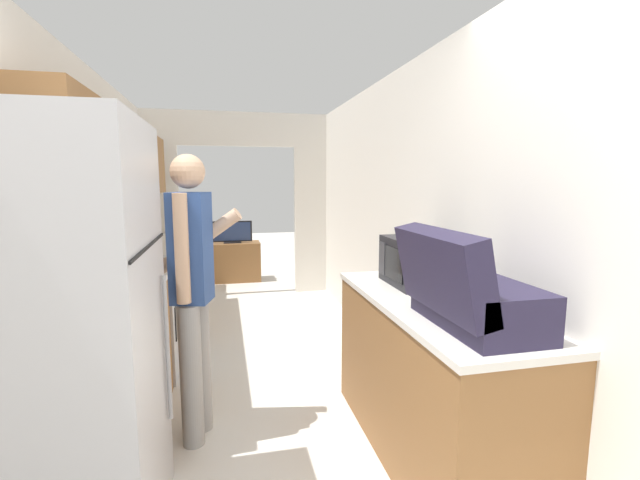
{
  "coord_description": "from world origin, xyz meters",
  "views": [
    {
      "loc": [
        -0.21,
        -1.11,
        1.59
      ],
      "look_at": [
        0.71,
        2.95,
        1.01
      ],
      "focal_mm": 24.0,
      "sensor_mm": 36.0,
      "label": 1
    }
  ],
  "objects_px": {
    "range_oven": "(139,317)",
    "person": "(192,289)",
    "microwave": "(419,261)",
    "television": "(232,232)",
    "suitcase": "(465,292)",
    "tv_cabinet": "(233,262)",
    "refrigerator": "(61,346)"
  },
  "relations": [
    {
      "from": "television",
      "to": "range_oven",
      "type": "bearing_deg",
      "value": -104.89
    },
    {
      "from": "person",
      "to": "tv_cabinet",
      "type": "height_order",
      "value": "person"
    },
    {
      "from": "person",
      "to": "tv_cabinet",
      "type": "bearing_deg",
      "value": 10.72
    },
    {
      "from": "range_oven",
      "to": "suitcase",
      "type": "relative_size",
      "value": 1.58
    },
    {
      "from": "suitcase",
      "to": "person",
      "type": "bearing_deg",
      "value": 144.5
    },
    {
      "from": "microwave",
      "to": "television",
      "type": "distance_m",
      "value": 4.44
    },
    {
      "from": "refrigerator",
      "to": "tv_cabinet",
      "type": "bearing_deg",
      "value": 81.04
    },
    {
      "from": "range_oven",
      "to": "microwave",
      "type": "bearing_deg",
      "value": -30.97
    },
    {
      "from": "person",
      "to": "tv_cabinet",
      "type": "xyz_separation_m",
      "value": [
        0.32,
        4.24,
        -0.63
      ]
    },
    {
      "from": "suitcase",
      "to": "tv_cabinet",
      "type": "xyz_separation_m",
      "value": [
        -0.94,
        5.14,
        -0.78
      ]
    },
    {
      "from": "range_oven",
      "to": "microwave",
      "type": "xyz_separation_m",
      "value": [
        1.93,
        -1.16,
        0.61
      ]
    },
    {
      "from": "range_oven",
      "to": "person",
      "type": "height_order",
      "value": "person"
    },
    {
      "from": "range_oven",
      "to": "suitcase",
      "type": "bearing_deg",
      "value": -47.86
    },
    {
      "from": "range_oven",
      "to": "television",
      "type": "xyz_separation_m",
      "value": [
        0.83,
        3.14,
        0.32
      ]
    },
    {
      "from": "refrigerator",
      "to": "television",
      "type": "distance_m",
      "value": 5.01
    },
    {
      "from": "suitcase",
      "to": "range_oven",
      "type": "bearing_deg",
      "value": 132.14
    },
    {
      "from": "suitcase",
      "to": "tv_cabinet",
      "type": "height_order",
      "value": "suitcase"
    },
    {
      "from": "range_oven",
      "to": "television",
      "type": "relative_size",
      "value": 1.73
    },
    {
      "from": "television",
      "to": "suitcase",
      "type": "bearing_deg",
      "value": -79.55
    },
    {
      "from": "range_oven",
      "to": "tv_cabinet",
      "type": "bearing_deg",
      "value": 75.3
    },
    {
      "from": "range_oven",
      "to": "tv_cabinet",
      "type": "xyz_separation_m",
      "value": [
        0.83,
        3.18,
        -0.16
      ]
    },
    {
      "from": "person",
      "to": "microwave",
      "type": "height_order",
      "value": "person"
    },
    {
      "from": "suitcase",
      "to": "microwave",
      "type": "relative_size",
      "value": 1.47
    },
    {
      "from": "range_oven",
      "to": "tv_cabinet",
      "type": "height_order",
      "value": "range_oven"
    },
    {
      "from": "tv_cabinet",
      "to": "refrigerator",
      "type": "bearing_deg",
      "value": -98.96
    },
    {
      "from": "refrigerator",
      "to": "microwave",
      "type": "height_order",
      "value": "refrigerator"
    },
    {
      "from": "range_oven",
      "to": "tv_cabinet",
      "type": "distance_m",
      "value": 3.29
    },
    {
      "from": "person",
      "to": "suitcase",
      "type": "relative_size",
      "value": 2.58
    },
    {
      "from": "microwave",
      "to": "television",
      "type": "relative_size",
      "value": 0.75
    },
    {
      "from": "microwave",
      "to": "television",
      "type": "bearing_deg",
      "value": 104.33
    },
    {
      "from": "microwave",
      "to": "tv_cabinet",
      "type": "distance_m",
      "value": 4.54
    },
    {
      "from": "range_oven",
      "to": "television",
      "type": "bearing_deg",
      "value": 75.11
    }
  ]
}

